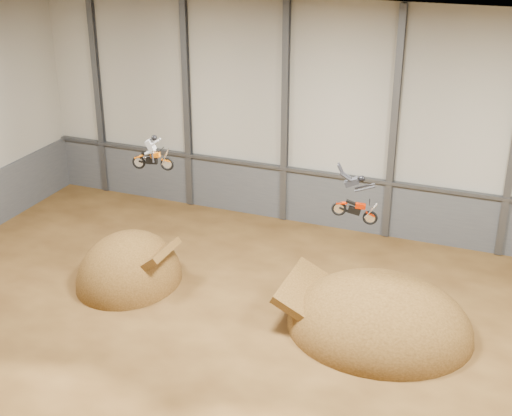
{
  "coord_description": "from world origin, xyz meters",
  "views": [
    {
      "loc": [
        10.48,
        -24.82,
        19.31
      ],
      "look_at": [
        -0.96,
        4.0,
        5.61
      ],
      "focal_mm": 50.0,
      "sensor_mm": 36.0,
      "label": 1
    }
  ],
  "objects_px": {
    "takeoff_ramp": "(130,281)",
    "fmx_rider_b": "(354,195)",
    "landing_ramp": "(379,330)",
    "fmx_rider_a": "(152,151)"
  },
  "relations": [
    {
      "from": "fmx_rider_b",
      "to": "takeoff_ramp",
      "type": "bearing_deg",
      "value": 169.32
    },
    {
      "from": "landing_ramp",
      "to": "fmx_rider_b",
      "type": "height_order",
      "value": "fmx_rider_b"
    },
    {
      "from": "takeoff_ramp",
      "to": "fmx_rider_b",
      "type": "xyz_separation_m",
      "value": [
        12.05,
        0.27,
        6.85
      ]
    },
    {
      "from": "takeoff_ramp",
      "to": "landing_ramp",
      "type": "xyz_separation_m",
      "value": [
        13.66,
        0.32,
        0.0
      ]
    },
    {
      "from": "landing_ramp",
      "to": "fmx_rider_b",
      "type": "distance_m",
      "value": 7.04
    },
    {
      "from": "takeoff_ramp",
      "to": "fmx_rider_b",
      "type": "bearing_deg",
      "value": 1.29
    },
    {
      "from": "fmx_rider_a",
      "to": "fmx_rider_b",
      "type": "xyz_separation_m",
      "value": [
        9.59,
        1.21,
        -1.27
      ]
    },
    {
      "from": "landing_ramp",
      "to": "fmx_rider_b",
      "type": "relative_size",
      "value": 3.14
    },
    {
      "from": "landing_ramp",
      "to": "fmx_rider_a",
      "type": "relative_size",
      "value": 4.3
    },
    {
      "from": "fmx_rider_a",
      "to": "fmx_rider_b",
      "type": "bearing_deg",
      "value": -1.85
    }
  ]
}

